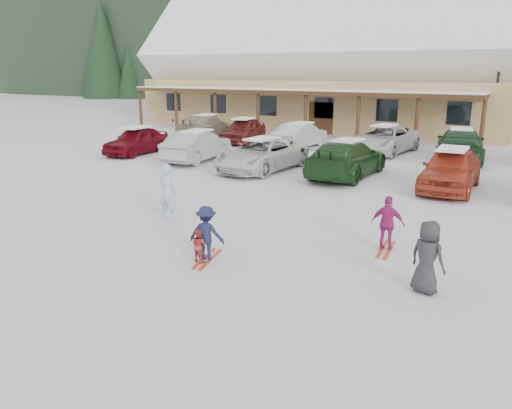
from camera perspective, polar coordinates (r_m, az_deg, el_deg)
The scene contains 22 objects.
ground at distance 12.53m, azimuth -3.47°, elevation -5.28°, with size 160.00×160.00×0.00m, color silver.
day_lodge at distance 40.81m, azimuth 7.63°, elevation 14.43°, with size 29.12×12.50×10.38m.
lamp_post at distance 34.43m, azimuth 25.79°, elevation 11.69°, with size 0.50×0.25×5.54m.
conifer_0 at distance 51.38m, azimuth -9.95°, elevation 16.41°, with size 4.40×4.40×10.20m.
conifer_2 at distance 63.40m, azimuth -5.75°, elevation 17.31°, with size 5.28×5.28×12.24m.
adult_skier at distance 15.11m, azimuth -10.07°, elevation 1.45°, with size 0.62×0.41×1.70m, color #A9BFE8.
toddler_red at distance 11.76m, azimuth -6.54°, elevation -4.66°, with size 0.39×0.30×0.80m, color #AB3032.
child_navy at distance 11.77m, azimuth -5.68°, elevation -3.31°, with size 0.85×0.49×1.32m, color #16193A.
skis_child_navy at distance 11.98m, azimuth -5.60°, elevation -6.23°, with size 0.20×1.40×0.03m, color #BB3B1A.
child_magenta at distance 12.74m, azimuth 14.81°, elevation -2.12°, with size 0.82×0.34×1.40m, color #9F1E64.
skis_child_magenta at distance 12.95m, azimuth 14.61°, elevation -5.00°, with size 0.20×1.40×0.03m, color #BB3B1A.
bystander_dark at distance 10.57m, azimuth 19.00°, elevation -5.71°, with size 0.74×0.48×1.51m, color #28282B.
parked_car_0 at distance 27.55m, azimuth -13.49°, elevation 7.11°, with size 1.68×4.18×1.42m, color #640913.
parked_car_1 at distance 24.85m, azimuth -6.75°, elevation 6.67°, with size 1.58×4.53×1.49m, color #9C9DA1.
parked_car_2 at distance 22.35m, azimuth 0.67°, elevation 5.74°, with size 2.37×5.15×1.43m, color silver.
parked_car_3 at distance 21.32m, azimuth 10.31°, elevation 5.18°, with size 2.15×5.29×1.53m, color #193F19.
parked_car_4 at distance 20.00m, azimuth 21.34°, elevation 3.77°, with size 1.84×4.57×1.56m, color #AD3B21.
parked_car_7 at distance 32.80m, azimuth -5.82°, elevation 8.80°, with size 2.19×5.38×1.56m, color gray.
parked_car_8 at distance 31.14m, azimuth -1.45°, elevation 8.46°, with size 1.76×4.37×1.49m, color maroon.
parked_car_9 at distance 29.11m, azimuth 5.07°, elevation 7.87°, with size 1.50×4.31×1.42m, color #B2B3B6.
parked_car_10 at distance 27.94m, azimuth 14.39°, elevation 7.23°, with size 2.48×5.38×1.49m, color silver.
parked_car_11 at distance 26.62m, azimuth 22.29°, elevation 6.30°, with size 2.21×5.43×1.57m, color #1C4027.
Camera 1 is at (6.45, -9.81, 4.37)m, focal length 35.00 mm.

